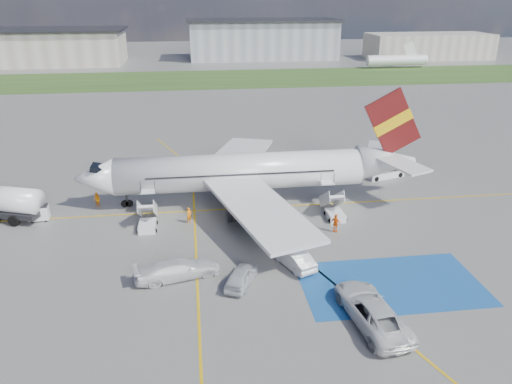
# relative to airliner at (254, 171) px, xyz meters

# --- Properties ---
(ground) EXTENTS (400.00, 400.00, 0.00)m
(ground) POSITION_rel_airliner_xyz_m (-1.51, -14.00, -3.39)
(ground) COLOR #60605E
(ground) RESTS_ON ground
(grass_strip) EXTENTS (400.00, 30.00, 0.01)m
(grass_strip) POSITION_rel_airliner_xyz_m (-1.51, 81.00, -3.39)
(grass_strip) COLOR #2D4C1E
(grass_strip) RESTS_ON ground
(taxiway_line_main) EXTENTS (120.00, 0.20, 0.01)m
(taxiway_line_main) POSITION_rel_airliner_xyz_m (-1.51, -2.00, -3.39)
(taxiway_line_main) COLOR gold
(taxiway_line_main) RESTS_ON ground
(taxiway_line_cross) EXTENTS (0.20, 60.00, 0.01)m
(taxiway_line_cross) POSITION_rel_airliner_xyz_m (-6.51, -24.00, -3.39)
(taxiway_line_cross) COLOR gold
(taxiway_line_cross) RESTS_ON ground
(taxiway_line_diag) EXTENTS (20.71, 56.45, 0.01)m
(taxiway_line_diag) POSITION_rel_airliner_xyz_m (-1.51, -2.00, -3.39)
(taxiway_line_diag) COLOR gold
(taxiway_line_diag) RESTS_ON ground
(staging_box) EXTENTS (14.00, 8.00, 0.01)m
(staging_box) POSITION_rel_airliner_xyz_m (8.49, -18.00, -3.39)
(staging_box) COLOR #184F95
(staging_box) RESTS_ON ground
(terminal_west) EXTENTS (60.00, 22.00, 10.00)m
(terminal_west) POSITION_rel_airliner_xyz_m (-56.51, 116.00, 1.61)
(terminal_west) COLOR #9F9589
(terminal_west) RESTS_ON ground
(terminal_centre) EXTENTS (48.00, 18.00, 12.00)m
(terminal_centre) POSITION_rel_airliner_xyz_m (18.49, 121.00, 2.61)
(terminal_centre) COLOR gray
(terminal_centre) RESTS_ON ground
(terminal_east) EXTENTS (40.00, 16.00, 8.00)m
(terminal_east) POSITION_rel_airliner_xyz_m (73.49, 114.00, 0.61)
(terminal_east) COLOR #9F9589
(terminal_east) RESTS_ON ground
(airliner) EXTENTS (36.81, 32.95, 11.92)m
(airliner) POSITION_rel_airliner_xyz_m (0.00, 0.00, 0.00)
(airliner) COLOR silver
(airliner) RESTS_ON ground
(airstairs_fwd) EXTENTS (1.90, 5.20, 3.60)m
(airstairs_fwd) POSITION_rel_airliner_xyz_m (-11.01, -5.30, -2.77)
(airstairs_fwd) COLOR silver
(airstairs_fwd) RESTS_ON ground
(airstairs_aft) EXTENTS (1.90, 5.20, 3.60)m
(airstairs_aft) POSITION_rel_airliner_xyz_m (7.49, -5.30, -2.77)
(airstairs_aft) COLOR silver
(airstairs_aft) RESTS_ON ground
(gpu_cart) EXTENTS (2.01, 1.40, 1.58)m
(gpu_cart) POSITION_rel_airliner_xyz_m (-21.80, -2.25, -2.68)
(gpu_cart) COLOR silver
(gpu_cart) RESTS_ON ground
(belt_loader) EXTENTS (5.26, 2.98, 1.52)m
(belt_loader) POSITION_rel_airliner_xyz_m (16.86, 5.10, -3.01)
(belt_loader) COLOR silver
(belt_loader) RESTS_ON ground
(car_silver_a) EXTENTS (3.33, 4.60, 1.45)m
(car_silver_a) POSITION_rel_airliner_xyz_m (-3.10, -16.49, -2.67)
(car_silver_a) COLOR #B9BCC1
(car_silver_a) RESTS_ON ground
(car_silver_b) EXTENTS (3.23, 4.84, 1.51)m
(car_silver_b) POSITION_rel_airliner_xyz_m (1.51, -14.34, -2.64)
(car_silver_b) COLOR #B8BBC0
(car_silver_b) RESTS_ON ground
(van_white_a) EXTENTS (3.52, 6.45, 2.31)m
(van_white_a) POSITION_rel_airliner_xyz_m (5.30, -22.31, -2.24)
(van_white_a) COLOR silver
(van_white_a) RESTS_ON ground
(van_white_b) EXTENTS (5.51, 3.22, 2.02)m
(van_white_b) POSITION_rel_airliner_xyz_m (-7.99, -14.85, -2.38)
(van_white_b) COLOR silver
(van_white_b) RESTS_ON ground
(crew_fwd) EXTENTS (0.70, 0.68, 1.62)m
(crew_fwd) POSITION_rel_airliner_xyz_m (-7.02, -4.80, -2.58)
(crew_fwd) COLOR orange
(crew_fwd) RESTS_ON ground
(crew_nose) EXTENTS (0.97, 0.93, 1.57)m
(crew_nose) POSITION_rel_airliner_xyz_m (-16.60, 0.40, -2.61)
(crew_nose) COLOR orange
(crew_nose) RESTS_ON ground
(crew_aft) EXTENTS (1.03, 1.07, 1.79)m
(crew_aft) POSITION_rel_airliner_xyz_m (6.69, -8.62, -2.50)
(crew_aft) COLOR #FD650D
(crew_aft) RESTS_ON ground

